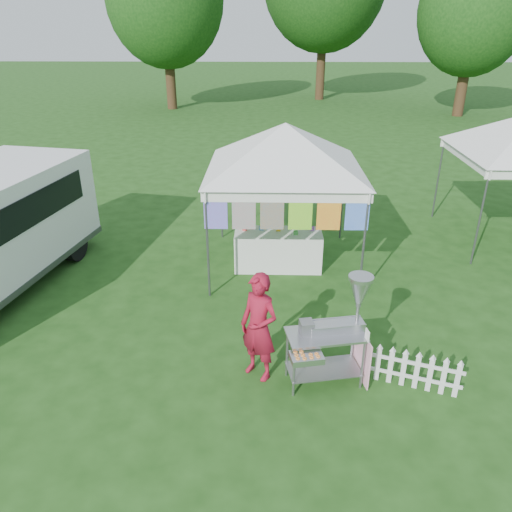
{
  "coord_description": "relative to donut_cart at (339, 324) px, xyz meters",
  "views": [
    {
      "loc": [
        -0.33,
        -6.2,
        4.79
      ],
      "look_at": [
        -0.52,
        1.55,
        1.1
      ],
      "focal_mm": 35.0,
      "sensor_mm": 36.0,
      "label": 1
    }
  ],
  "objects": [
    {
      "name": "tree_right",
      "position": [
        9.33,
        22.36,
        4.2
      ],
      "size": [
        5.6,
        5.6,
        8.42
      ],
      "color": "#332512",
      "rests_on": "ground"
    },
    {
      "name": "display_table",
      "position": [
        -0.78,
        3.67,
        -0.58
      ],
      "size": [
        1.8,
        0.7,
        0.82
      ],
      "primitive_type": "cube",
      "color": "white",
      "rests_on": "ground"
    },
    {
      "name": "vendor",
      "position": [
        -1.11,
        0.12,
        -0.16
      ],
      "size": [
        0.72,
        0.68,
        1.66
      ],
      "primitive_type": "imported",
      "rotation": [
        0.0,
        0.0,
        -0.64
      ],
      "color": "maroon",
      "rests_on": "ground"
    },
    {
      "name": "picket_fence",
      "position": [
        1.12,
        -0.14,
        -0.7
      ],
      "size": [
        1.2,
        0.43,
        0.56
      ],
      "rotation": [
        0.0,
        0.0,
        -0.33
      ],
      "color": "silver",
      "rests_on": "ground"
    },
    {
      "name": "canopy_main",
      "position": [
        -0.67,
        3.85,
        2.0
      ],
      "size": [
        4.24,
        4.24,
        3.45
      ],
      "color": "#59595E",
      "rests_on": "ground"
    },
    {
      "name": "donut_cart",
      "position": [
        0.0,
        0.0,
        0.0
      ],
      "size": [
        1.22,
        1.02,
        1.68
      ],
      "rotation": [
        0.0,
        0.0,
        0.19
      ],
      "color": "gray",
      "rests_on": "ground"
    },
    {
      "name": "ground",
      "position": [
        -0.67,
        0.36,
        -0.99
      ],
      "size": [
        120.0,
        120.0,
        0.0
      ],
      "primitive_type": "plane",
      "color": "#1C4313",
      "rests_on": "ground"
    }
  ]
}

